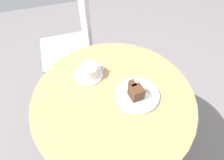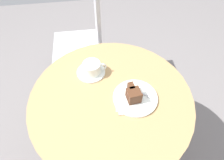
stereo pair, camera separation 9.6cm
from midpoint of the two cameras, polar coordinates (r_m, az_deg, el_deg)
ground_plane at (r=1.64m, az=1.57°, el=-18.93°), size 4.40×4.40×0.01m
cafe_table at (r=1.10m, az=2.25°, el=-8.35°), size 0.83×0.83×0.70m
saucer at (r=1.10m, az=-3.53°, el=2.17°), size 0.16×0.16×0.01m
coffee_cup at (r=1.07m, az=-3.14°, el=3.40°), size 0.13×0.09×0.07m
teaspoon at (r=1.13m, az=-5.03°, el=4.16°), size 0.07×0.08×0.00m
cake_plate at (r=1.01m, az=9.37°, el=-5.17°), size 0.22×0.22×0.01m
cake_slice at (r=0.97m, az=8.93°, el=-4.25°), size 0.07×0.10×0.07m
fork at (r=1.02m, az=11.92°, el=-4.17°), size 0.13×0.09×0.00m
napkin at (r=1.00m, az=7.76°, el=-6.34°), size 0.15×0.16×0.00m
cafe_chair at (r=1.57m, az=-5.24°, el=12.56°), size 0.38×0.38×0.96m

